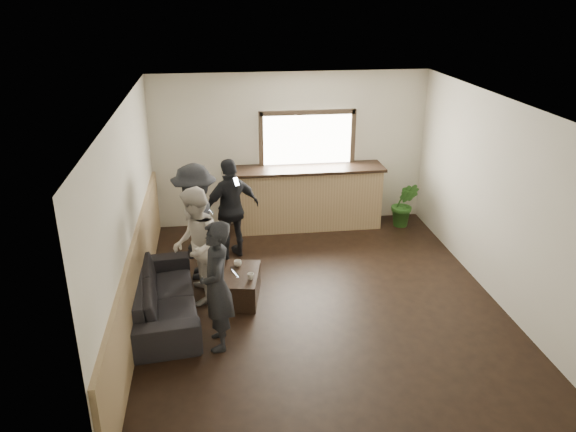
{
  "coord_description": "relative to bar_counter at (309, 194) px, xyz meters",
  "views": [
    {
      "loc": [
        -1.36,
        -6.83,
        4.15
      ],
      "look_at": [
        -0.39,
        0.4,
        1.17
      ],
      "focal_mm": 35.0,
      "sensor_mm": 36.0,
      "label": 1
    }
  ],
  "objects": [
    {
      "name": "ground",
      "position": [
        -0.3,
        -2.7,
        -0.64
      ],
      "size": [
        5.0,
        6.0,
        0.01
      ],
      "primitive_type": "cube",
      "color": "black"
    },
    {
      "name": "person_a",
      "position": [
        -1.72,
        -3.57,
        0.19
      ],
      "size": [
        0.47,
        0.62,
        1.66
      ],
      "rotation": [
        0.0,
        0.0,
        -1.54
      ],
      "color": "black",
      "rests_on": "ground"
    },
    {
      "name": "bar_counter",
      "position": [
        0.0,
        0.0,
        0.0
      ],
      "size": [
        2.7,
        0.68,
        2.13
      ],
      "color": "#9F7F56",
      "rests_on": "ground"
    },
    {
      "name": "cup_a",
      "position": [
        -1.42,
        -2.22,
        -0.21
      ],
      "size": [
        0.14,
        0.14,
        0.09
      ],
      "primitive_type": "imported",
      "rotation": [
        0.0,
        0.0,
        1.2
      ],
      "color": "silver",
      "rests_on": "coffee_table"
    },
    {
      "name": "sofa",
      "position": [
        -2.45,
        -2.79,
        -0.33
      ],
      "size": [
        1.05,
        2.2,
        0.62
      ],
      "primitive_type": "imported",
      "rotation": [
        0.0,
        0.0,
        1.68
      ],
      "color": "black",
      "rests_on": "ground"
    },
    {
      "name": "person_b",
      "position": [
        -2.0,
        -2.42,
        0.2
      ],
      "size": [
        0.64,
        0.82,
        1.67
      ],
      "rotation": [
        0.0,
        0.0,
        -1.58
      ],
      "color": "beige",
      "rests_on": "ground"
    },
    {
      "name": "room_shell",
      "position": [
        -1.04,
        -2.7,
        0.83
      ],
      "size": [
        5.01,
        6.01,
        2.8
      ],
      "color": "silver",
      "rests_on": "ground"
    },
    {
      "name": "coffee_table",
      "position": [
        -1.39,
        -2.46,
        -0.45
      ],
      "size": [
        0.63,
        0.95,
        0.39
      ],
      "primitive_type": "cube",
      "rotation": [
        0.0,
        0.0,
        -0.17
      ],
      "color": "black",
      "rests_on": "ground"
    },
    {
      "name": "person_d",
      "position": [
        -1.45,
        -1.07,
        0.19
      ],
      "size": [
        1.06,
        0.77,
        1.67
      ],
      "rotation": [
        0.0,
        0.0,
        -2.73
      ],
      "color": "black",
      "rests_on": "ground"
    },
    {
      "name": "cup_b",
      "position": [
        -1.26,
        -2.64,
        -0.21
      ],
      "size": [
        0.1,
        0.1,
        0.09
      ],
      "primitive_type": "imported",
      "rotation": [
        0.0,
        0.0,
        1.52
      ],
      "color": "silver",
      "rests_on": "coffee_table"
    },
    {
      "name": "person_c",
      "position": [
        -2.0,
        -1.68,
        0.25
      ],
      "size": [
        0.74,
        1.2,
        1.79
      ],
      "rotation": [
        0.0,
        0.0,
        -1.64
      ],
      "color": "black",
      "rests_on": "ground"
    },
    {
      "name": "potted_plant",
      "position": [
        1.75,
        -0.24,
        -0.21
      ],
      "size": [
        0.58,
        0.53,
        0.87
      ],
      "primitive_type": "imported",
      "rotation": [
        0.0,
        0.0,
        -0.37
      ],
      "color": "#2D6623",
      "rests_on": "ground"
    }
  ]
}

